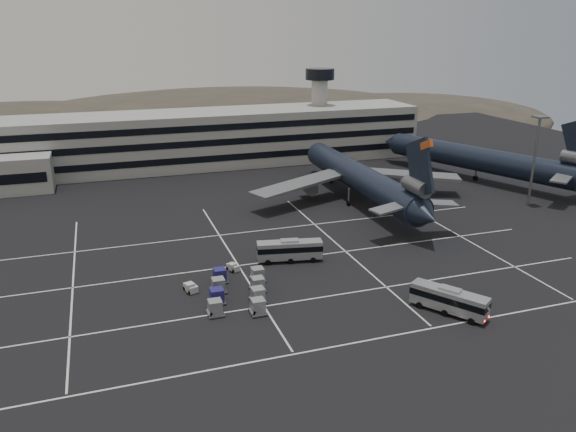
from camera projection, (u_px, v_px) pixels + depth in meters
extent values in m
plane|color=black|center=(284.00, 271.00, 84.51)|extent=(260.00, 260.00, 0.00)
cube|color=silver|center=(343.00, 345.00, 64.76)|extent=(90.00, 0.25, 0.01)
cube|color=silver|center=(307.00, 300.00, 75.53)|extent=(90.00, 0.25, 0.01)
cube|color=silver|center=(276.00, 261.00, 88.10)|extent=(90.00, 0.25, 0.01)
cube|color=silver|center=(252.00, 231.00, 100.66)|extent=(90.00, 0.25, 0.01)
cube|color=silver|center=(73.00, 282.00, 80.79)|extent=(0.25, 55.00, 0.01)
cube|color=silver|center=(235.00, 261.00, 88.07)|extent=(0.25, 55.00, 0.01)
cube|color=silver|center=(341.00, 247.00, 93.53)|extent=(0.25, 55.00, 0.01)
cube|color=silver|center=(454.00, 232.00, 100.21)|extent=(0.25, 55.00, 0.01)
cube|color=gray|center=(198.00, 139.00, 146.88)|extent=(120.00, 18.00, 14.00)
cube|color=black|center=(205.00, 159.00, 139.88)|extent=(118.00, 0.20, 1.60)
cube|color=black|center=(204.00, 143.00, 138.60)|extent=(118.00, 0.20, 1.60)
cube|color=black|center=(203.00, 129.00, 137.41)|extent=(118.00, 0.20, 1.60)
cylinder|color=gray|center=(319.00, 116.00, 158.01)|extent=(4.40, 4.40, 22.00)
cylinder|color=black|center=(320.00, 74.00, 154.33)|extent=(8.00, 8.00, 3.00)
ellipsoid|color=#38332B|center=(6.00, 147.00, 222.23)|extent=(196.00, 140.00, 32.00)
ellipsoid|color=#38332B|center=(228.00, 141.00, 250.49)|extent=(252.00, 180.00, 44.00)
ellipsoid|color=#38332B|center=(389.00, 122.00, 273.32)|extent=(168.00, 120.00, 24.00)
cylinder|color=slate|center=(534.00, 162.00, 112.68)|extent=(0.50, 0.50, 18.00)
cube|color=slate|center=(540.00, 117.00, 109.77)|extent=(2.40, 2.40, 0.35)
cylinder|color=black|center=(360.00, 178.00, 116.28)|extent=(6.27, 48.07, 5.60)
cone|color=black|center=(315.00, 152.00, 139.91)|extent=(5.66, 4.58, 5.60)
cone|color=black|center=(427.00, 217.00, 92.39)|extent=(5.11, 5.07, 5.04)
cube|color=black|center=(420.00, 168.00, 93.18)|extent=(0.63, 9.48, 10.97)
cube|color=#AB4716|center=(427.00, 145.00, 90.48)|extent=(0.60, 3.24, 2.24)
cylinder|color=#595B60|center=(417.00, 186.00, 94.69)|extent=(2.78, 6.04, 2.70)
cube|color=slate|center=(392.00, 208.00, 95.04)|extent=(7.98, 4.60, 0.87)
cube|color=slate|center=(435.00, 203.00, 97.48)|extent=(8.03, 4.78, 0.87)
cube|color=slate|center=(299.00, 184.00, 114.71)|extent=(22.50, 13.08, 1.75)
cylinder|color=#595B60|center=(308.00, 187.00, 118.83)|extent=(2.78, 5.54, 2.70)
cube|color=slate|center=(408.00, 174.00, 121.98)|extent=(22.41, 13.60, 1.75)
cylinder|color=#595B60|center=(389.00, 180.00, 124.36)|extent=(2.78, 5.54, 2.70)
cylinder|color=slate|center=(331.00, 174.00, 131.09)|extent=(0.44, 0.44, 3.00)
cylinder|color=black|center=(331.00, 181.00, 131.62)|extent=(0.52, 1.11, 1.10)
cylinder|color=slate|center=(349.00, 195.00, 114.51)|extent=(0.44, 0.44, 3.00)
cylinder|color=black|center=(349.00, 203.00, 115.04)|extent=(0.52, 1.11, 1.10)
cylinder|color=slate|center=(377.00, 193.00, 116.37)|extent=(0.44, 0.44, 3.00)
cylinder|color=black|center=(377.00, 200.00, 116.90)|extent=(0.52, 1.11, 1.10)
cylinder|color=black|center=(478.00, 159.00, 132.64)|extent=(22.83, 46.70, 5.60)
cone|color=black|center=(391.00, 142.00, 151.60)|extent=(6.86, 6.24, 5.60)
cube|color=slate|center=(563.00, 177.00, 113.97)|extent=(8.02, 6.81, 0.87)
cylinder|color=slate|center=(476.00, 171.00, 133.61)|extent=(0.44, 0.44, 3.00)
cylinder|color=black|center=(475.00, 178.00, 134.13)|extent=(0.87, 1.21, 1.10)
cube|color=gray|center=(449.00, 300.00, 71.48)|extent=(7.32, 9.49, 2.70)
cube|color=black|center=(449.00, 298.00, 71.38)|extent=(7.40, 9.57, 0.85)
cube|color=gray|center=(450.00, 289.00, 71.00)|extent=(2.69, 3.04, 0.31)
cylinder|color=black|center=(471.00, 321.00, 69.08)|extent=(0.72, 0.88, 0.86)
cylinder|color=black|center=(478.00, 314.00, 70.76)|extent=(0.72, 0.88, 0.86)
cylinder|color=black|center=(444.00, 313.00, 71.09)|extent=(0.72, 0.88, 0.86)
cylinder|color=black|center=(451.00, 307.00, 72.77)|extent=(0.72, 0.88, 0.86)
cylinder|color=black|center=(419.00, 305.00, 73.11)|extent=(0.72, 0.88, 0.86)
cylinder|color=black|center=(427.00, 299.00, 74.79)|extent=(0.72, 0.88, 0.86)
cube|color=#FF0C05|center=(485.00, 321.00, 68.39)|extent=(0.23, 0.18, 0.20)
cube|color=#FF0C05|center=(489.00, 317.00, 69.46)|extent=(0.23, 0.18, 0.20)
cube|color=gray|center=(290.00, 250.00, 87.38)|extent=(10.37, 4.18, 2.76)
cube|color=black|center=(290.00, 248.00, 87.27)|extent=(10.44, 4.25, 0.87)
cube|color=gray|center=(290.00, 241.00, 86.89)|extent=(2.99, 1.97, 0.32)
cylinder|color=black|center=(313.00, 260.00, 87.21)|extent=(0.92, 0.46, 0.88)
cylinder|color=black|center=(311.00, 254.00, 89.37)|extent=(0.92, 0.46, 0.88)
cylinder|color=black|center=(291.00, 261.00, 86.76)|extent=(0.92, 0.46, 0.88)
cylinder|color=black|center=(289.00, 256.00, 88.92)|extent=(0.92, 0.46, 0.88)
cylinder|color=black|center=(268.00, 263.00, 86.32)|extent=(0.92, 0.46, 0.88)
cylinder|color=black|center=(266.00, 257.00, 88.47)|extent=(0.92, 0.46, 0.88)
cube|color=#B9B9B5|center=(191.00, 288.00, 77.68)|extent=(1.86, 2.56, 0.94)
cube|color=#B9B9B5|center=(192.00, 285.00, 77.08)|extent=(1.37, 1.23, 0.52)
cylinder|color=black|center=(190.00, 293.00, 76.81)|extent=(0.39, 0.63, 0.58)
cylinder|color=black|center=(197.00, 291.00, 77.44)|extent=(0.39, 0.63, 0.58)
cylinder|color=black|center=(184.00, 288.00, 78.10)|extent=(0.39, 0.63, 0.58)
cylinder|color=black|center=(192.00, 286.00, 78.73)|extent=(0.39, 0.63, 0.58)
cube|color=#B9B9B5|center=(233.00, 267.00, 84.44)|extent=(1.88, 2.36, 0.85)
cube|color=#B9B9B5|center=(235.00, 265.00, 83.93)|extent=(1.30, 1.20, 0.47)
cylinder|color=black|center=(234.00, 271.00, 83.66)|extent=(0.40, 0.57, 0.53)
cylinder|color=black|center=(239.00, 269.00, 84.32)|extent=(0.40, 0.57, 0.53)
cylinder|color=black|center=(228.00, 268.00, 84.72)|extent=(0.40, 0.57, 0.53)
cylinder|color=black|center=(233.00, 266.00, 85.38)|extent=(0.40, 0.57, 0.53)
cube|color=#2D2D30|center=(215.00, 313.00, 71.57)|extent=(2.63, 2.86, 0.20)
cylinder|color=black|center=(215.00, 314.00, 71.59)|extent=(0.11, 0.22, 0.22)
cube|color=gray|center=(215.00, 307.00, 71.26)|extent=(2.07, 2.07, 1.74)
cube|color=#2D2D30|center=(258.00, 312.00, 71.85)|extent=(2.63, 2.86, 0.20)
cylinder|color=black|center=(258.00, 313.00, 71.88)|extent=(0.11, 0.22, 0.22)
cube|color=gray|center=(258.00, 305.00, 71.54)|extent=(2.07, 2.07, 1.74)
cube|color=#2D2D30|center=(217.00, 302.00, 74.65)|extent=(2.63, 2.86, 0.20)
cylinder|color=black|center=(217.00, 302.00, 74.67)|extent=(0.11, 0.22, 0.22)
cube|color=navy|center=(217.00, 295.00, 74.34)|extent=(2.07, 2.07, 1.74)
cube|color=#2D2D30|center=(258.00, 300.00, 74.94)|extent=(2.63, 2.86, 0.20)
cylinder|color=black|center=(258.00, 301.00, 74.96)|extent=(0.11, 0.22, 0.22)
cube|color=gray|center=(258.00, 294.00, 74.63)|extent=(2.07, 2.07, 1.74)
cube|color=#2D2D30|center=(219.00, 291.00, 77.74)|extent=(2.63, 2.86, 0.20)
cylinder|color=black|center=(219.00, 291.00, 77.76)|extent=(0.11, 0.22, 0.22)
cube|color=gray|center=(218.00, 284.00, 77.43)|extent=(2.07, 2.07, 1.74)
cube|color=#2D2D30|center=(258.00, 290.00, 78.03)|extent=(2.63, 2.86, 0.20)
cylinder|color=black|center=(258.00, 290.00, 78.05)|extent=(0.11, 0.22, 0.22)
cube|color=gray|center=(258.00, 283.00, 77.72)|extent=(2.07, 2.07, 1.74)
cube|color=#2D2D30|center=(220.00, 281.00, 80.82)|extent=(2.63, 2.86, 0.20)
cylinder|color=black|center=(220.00, 281.00, 80.84)|extent=(0.11, 0.22, 0.22)
cube|color=navy|center=(220.00, 274.00, 80.51)|extent=(2.07, 2.07, 1.74)
cube|color=#2D2D30|center=(258.00, 280.00, 81.11)|extent=(2.63, 2.86, 0.20)
cylinder|color=black|center=(258.00, 280.00, 81.13)|extent=(0.11, 0.22, 0.22)
cube|color=gray|center=(258.00, 274.00, 80.80)|extent=(2.07, 2.07, 1.74)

